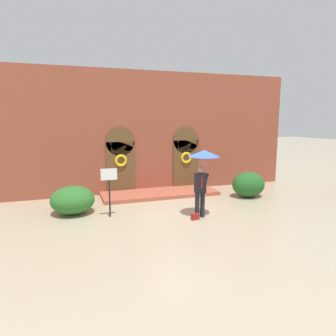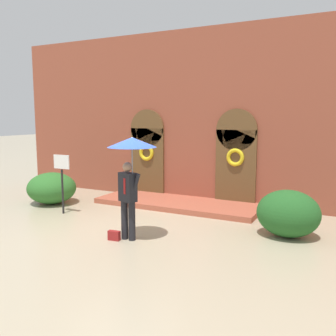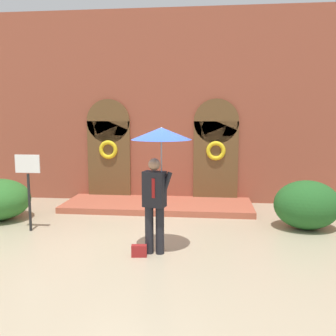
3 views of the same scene
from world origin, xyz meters
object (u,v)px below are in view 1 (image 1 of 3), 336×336
at_px(sign_post, 109,184).
at_px(shrub_right, 248,184).
at_px(person_with_umbrella, 203,163).
at_px(handbag, 195,217).
at_px(shrub_left, 73,200).

relative_size(sign_post, shrub_right, 1.17).
distance_m(person_with_umbrella, handbag, 1.85).
height_order(handbag, shrub_right, shrub_right).
height_order(person_with_umbrella, shrub_left, person_with_umbrella).
bearing_deg(shrub_right, handbag, -148.87).
bearing_deg(person_with_umbrella, shrub_left, 156.36).
distance_m(handbag, shrub_right, 4.09).
height_order(sign_post, shrub_left, sign_post).
relative_size(person_with_umbrella, handbag, 8.44).
distance_m(handbag, sign_post, 3.17).
bearing_deg(shrub_right, sign_post, -172.36).
height_order(handbag, shrub_left, shrub_left).
height_order(person_with_umbrella, handbag, person_with_umbrella).
bearing_deg(handbag, sign_post, 148.16).
bearing_deg(handbag, shrub_left, 145.45).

